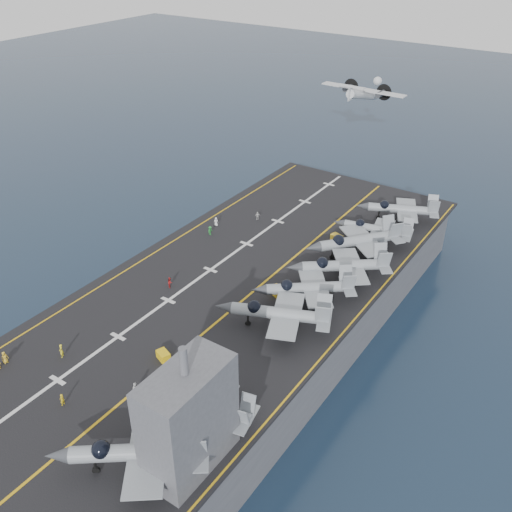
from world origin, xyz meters
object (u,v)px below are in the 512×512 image
Objects in this scene: island_superstructure at (188,408)px; transport_plane at (363,95)px; tow_cart_a at (163,356)px; fighter_jet_0 at (138,451)px.

island_superstructure is 92.67m from transport_plane.
tow_cart_a is at bearing -82.22° from transport_plane.
tow_cart_a is at bearing 124.18° from fighter_jet_0.
tow_cart_a is 0.11× the size of transport_plane.
island_superstructure is 0.77× the size of fighter_jet_0.
transport_plane is at bearing 104.92° from island_superstructure.
island_superstructure is at bearing -75.08° from transport_plane.
island_superstructure is at bearing 46.82° from fighter_jet_0.
fighter_jet_0 is at bearing -77.73° from transport_plane.
fighter_jet_0 is (-3.55, -3.78, -4.69)m from island_superstructure.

